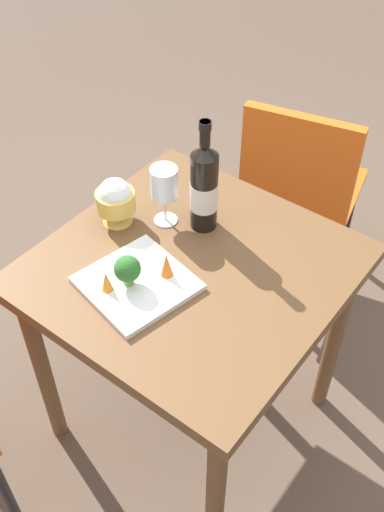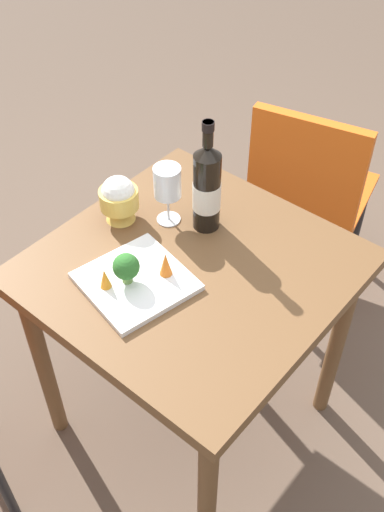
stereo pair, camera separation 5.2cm
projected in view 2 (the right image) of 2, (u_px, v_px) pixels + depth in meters
ground_plane at (192, 414)px, 2.11m from camera, size 8.00×8.00×0.00m
dining_table at (192, 291)px, 1.66m from camera, size 0.76×0.76×0.74m
chair_by_wall at (308, 187)px, 2.17m from camera, size 0.48×0.48×0.85m
wine_bottle at (207, 188)px, 1.61m from camera, size 0.08×0.08×0.33m
wine_glass at (167, 183)px, 1.63m from camera, size 0.08×0.08×0.18m
rice_bowl at (119, 198)px, 1.67m from camera, size 0.11×0.11×0.14m
serving_plate at (136, 281)px, 1.53m from camera, size 0.30×0.30×0.02m
broccoli_floret at (126, 267)px, 1.49m from camera, size 0.07×0.07×0.09m
carrot_garnish_left at (105, 278)px, 1.49m from camera, size 0.03×0.03×0.06m
carrot_garnish_right at (166, 264)px, 1.52m from camera, size 0.03×0.03×0.07m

